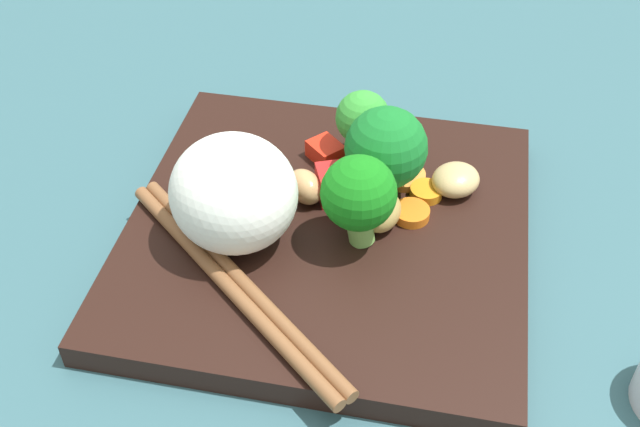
{
  "coord_description": "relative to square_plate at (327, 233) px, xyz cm",
  "views": [
    {
      "loc": [
        -35.72,
        -7.53,
        36.49
      ],
      "look_at": [
        -1.36,
        0.19,
        3.8
      ],
      "focal_mm": 43.61,
      "sensor_mm": 36.0,
      "label": 1
    }
  ],
  "objects": [
    {
      "name": "chicken_piece_0",
      "position": [
        8.36,
        -3.31,
        1.8
      ],
      "size": [
        3.66,
        3.39,
        1.8
      ],
      "primitive_type": "ellipsoid",
      "rotation": [
        0.0,
        0.0,
        5.85
      ],
      "color": "tan",
      "rests_on": "square_plate"
    },
    {
      "name": "ground_plane",
      "position": [
        0.0,
        0.0,
        -1.9
      ],
      "size": [
        110.0,
        110.0,
        2.0
      ],
      "primitive_type": "cube",
      "color": "#315A62"
    },
    {
      "name": "pepper_chunk_1",
      "position": [
        6.48,
        1.56,
        1.54
      ],
      "size": [
        2.97,
        3.0,
        1.28
      ],
      "primitive_type": "cube",
      "rotation": [
        0.0,
        0.0,
        0.85
      ],
      "color": "red",
      "rests_on": "square_plate"
    },
    {
      "name": "rice_mound",
      "position": [
        -2.46,
        5.31,
        4.53
      ],
      "size": [
        10.71,
        10.78,
        7.26
      ],
      "primitive_type": "ellipsoid",
      "rotation": [
        0.0,
        0.0,
        1.04
      ],
      "color": "white",
      "rests_on": "square_plate"
    },
    {
      "name": "chicken_piece_1",
      "position": [
        1.93,
        1.95,
        1.98
      ],
      "size": [
        3.52,
        3.52,
        2.15
      ],
      "primitive_type": "ellipsoid",
      "rotation": [
        0.0,
        0.0,
        0.79
      ],
      "color": "tan",
      "rests_on": "square_plate"
    },
    {
      "name": "broccoli_floret_0",
      "position": [
        3.52,
        -3.04,
        4.78
      ],
      "size": [
        5.39,
        5.39,
        6.79
      ],
      "color": "#7BC056",
      "rests_on": "square_plate"
    },
    {
      "name": "broccoli_floret_2",
      "position": [
        -1.21,
        -2.15,
        4.75
      ],
      "size": [
        4.67,
        4.67,
        6.48
      ],
      "color": "#74AE51",
      "rests_on": "square_plate"
    },
    {
      "name": "square_plate",
      "position": [
        0.0,
        0.0,
        0.0
      ],
      "size": [
        26.2,
        26.2,
        1.8
      ],
      "primitive_type": "cube",
      "rotation": [
        0.0,
        0.0,
        0.02
      ],
      "color": "black",
      "rests_on": "ground_plane"
    },
    {
      "name": "carrot_slice_2",
      "position": [
        1.72,
        -5.2,
        1.24
      ],
      "size": [
        3.26,
        3.26,
        0.68
      ],
      "primitive_type": "cylinder",
      "rotation": [
        0.0,
        0.0,
        0.48
      ],
      "color": "orange",
      "rests_on": "square_plate"
    },
    {
      "name": "pepper_chunk_0",
      "position": [
        2.69,
        -0.27,
        1.96
      ],
      "size": [
        3.27,
        3.25,
        2.12
      ],
      "primitive_type": "cube",
      "rotation": [
        0.0,
        0.0,
        3.56
      ],
      "color": "red",
      "rests_on": "square_plate"
    },
    {
      "name": "chicken_piece_2",
      "position": [
        0.63,
        -3.41,
        1.99
      ],
      "size": [
        3.65,
        2.83,
        2.18
      ],
      "primitive_type": "ellipsoid",
      "rotation": [
        0.0,
        0.0,
        6.14
      ],
      "color": "tan",
      "rests_on": "square_plate"
    },
    {
      "name": "carrot_slice_0",
      "position": [
        4.04,
        -5.9,
        1.23
      ],
      "size": [
        2.6,
        2.6,
        0.66
      ],
      "primitive_type": "cylinder",
      "rotation": [
        0.0,
        0.0,
        6.07
      ],
      "color": "orange",
      "rests_on": "square_plate"
    },
    {
      "name": "chopstick_pair",
      "position": [
        -6.67,
        4.27,
        1.34
      ],
      "size": [
        14.7,
        17.43,
        0.89
      ],
      "rotation": [
        0.0,
        0.0,
        4.03
      ],
      "color": "brown",
      "rests_on": "square_plate"
    },
    {
      "name": "carrot_slice_1",
      "position": [
        5.4,
        -4.24,
        1.17
      ],
      "size": [
        3.42,
        3.42,
        0.55
      ],
      "primitive_type": "cylinder",
      "rotation": [
        0.0,
        0.0,
        1.36
      ],
      "color": "orange",
      "rests_on": "square_plate"
    },
    {
      "name": "broccoli_floret_1",
      "position": [
        6.92,
        -0.9,
        4.28
      ],
      "size": [
        3.74,
        3.74,
        5.54
      ],
      "color": "#82B154",
      "rests_on": "square_plate"
    },
    {
      "name": "chicken_piece_3",
      "position": [
        5.0,
        -7.71,
        1.84
      ],
      "size": [
        4.54,
        4.49,
        1.88
      ],
      "primitive_type": "ellipsoid",
      "rotation": [
        0.0,
        0.0,
        5.59
      ],
      "color": "tan",
      "rests_on": "square_plate"
    }
  ]
}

